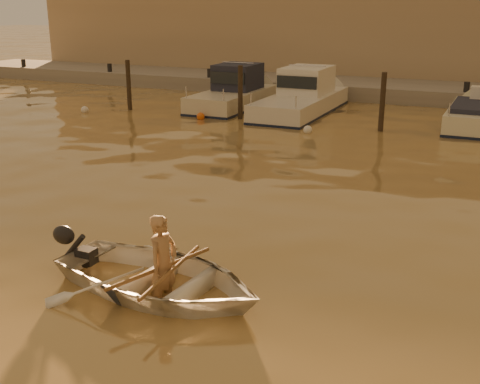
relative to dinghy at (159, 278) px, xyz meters
The scene contains 18 objects.
ground_plane 0.88m from the dinghy, 26.99° to the right, with size 160.00×160.00×0.00m, color olive.
dinghy is the anchor object (origin of this frame).
person 0.26m from the dinghy, ahead, with size 0.57×0.38×1.57m, color #A37A51.
outboard_motor 1.50m from the dinghy, behind, with size 0.90×0.40×0.70m, color black, non-canonical shape.
oar_port 0.31m from the dinghy, ahead, with size 0.06×0.06×2.10m, color brown.
oar_starboard 0.18m from the dinghy, ahead, with size 0.06×0.06×2.10m, color olive.
moored_boat_1 16.77m from the dinghy, 111.34° to the left, with size 1.99×6.01×1.75m, color beige, non-canonical shape.
moored_boat_2 15.92m from the dinghy, 101.21° to the left, with size 2.12×7.16×1.75m, color silver, non-canonical shape.
moored_boat_3 16.00m from the dinghy, 77.36° to the left, with size 1.90×5.55×0.95m, color beige, non-canonical shape.
piling_0 16.60m from the dinghy, 126.00° to the left, with size 0.18×0.18×2.20m, color #2D2319.
piling_1 14.25m from the dinghy, 109.48° to the left, with size 0.18×0.18×2.20m, color #2D2319.
piling_2 13.44m from the dinghy, 87.64° to the left, with size 0.18×0.18×2.20m, color #2D2319.
fender_a 16.35m from the dinghy, 132.28° to the left, with size 0.30×0.30×0.30m, color silver.
fender_b 14.16m from the dinghy, 115.55° to the left, with size 0.30×0.30×0.30m, color #CC5718.
fender_c 12.21m from the dinghy, 97.68° to the left, with size 0.30×0.30×0.30m, color silver.
fender_d 13.84m from the dinghy, 76.78° to the left, with size 0.30×0.30×0.30m, color #C56217.
quay 21.13m from the dinghy, 87.95° to the left, with size 52.00×4.00×1.00m, color gray.
waterfront_building 26.71m from the dinghy, 88.38° to the left, with size 46.00×7.00×4.80m, color #9E8466.
Camera 1 is at (3.85, -6.70, 4.29)m, focal length 45.00 mm.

